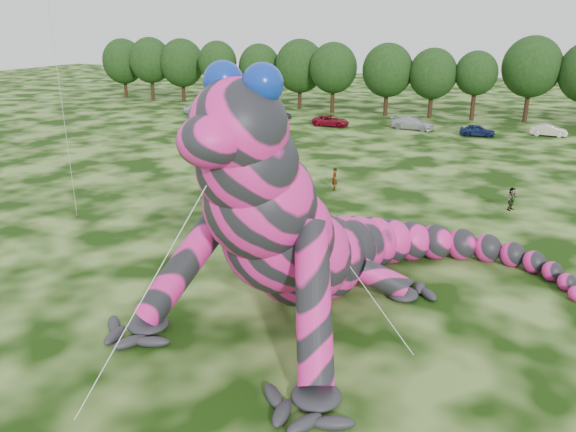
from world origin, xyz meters
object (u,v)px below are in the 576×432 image
Objects in this scene: tree_10 at (530,79)px; spectator_0 at (334,179)px; tree_3 at (218,73)px; tree_7 at (387,80)px; car_5 at (549,130)px; tree_8 at (432,83)px; inflatable_gecko at (321,182)px; car_1 at (276,114)px; spectator_5 at (512,199)px; tree_4 at (260,75)px; tree_9 at (475,86)px; spectator_4 at (272,138)px; car_4 at (477,130)px; car_3 at (413,123)px; tree_5 at (300,74)px; tree_1 at (151,69)px; tree_2 at (182,70)px; car_0 at (199,109)px; car_2 at (331,121)px; tree_0 at (124,68)px; tree_6 at (333,78)px.

spectator_0 is at bearing -108.64° from tree_10.
spectator_0 is (30.20, -36.77, -3.87)m from tree_3.
tree_7 reaches higher than car_5.
tree_8 is (5.86, 0.18, -0.27)m from tree_7.
tree_3 reaches higher than tree_8.
inflatable_gecko reaches higher than tree_7.
car_5 is at bearing -74.29° from tree_10.
car_1 is at bearing 176.69° from spectator_0.
car_5 is at bearing 19.86° from spectator_5.
tree_9 is at bearing -2.55° from tree_4.
car_1 is at bearing -55.66° from tree_4.
spectator_0 is at bearing -111.76° from spectator_4.
car_1 reaches higher than car_4.
car_3 is at bearing 96.42° from car_5.
spectator_0 is 16.56m from spectator_4.
car_1 is at bearing 50.03° from spectator_4.
tree_10 is 10.44m from car_5.
tree_5 is at bearing 177.42° from tree_9.
tree_1 is 59.06m from car_5.
tree_5 is 30.52m from tree_10.
tree_3 reaches higher than car_5.
car_5 is at bearing -9.85° from tree_2.
tree_1 is at bearing 58.99° from car_0.
tree_9 is 19.31m from car_2.
car_1 is (-18.27, -8.74, -3.81)m from tree_8.
spectator_5 reaches higher than car_1.
tree_0 reaches higher than spectator_0.
tree_0 reaches higher than spectator_4.
spectator_4 is (-11.45, -15.03, 0.12)m from car_3.
inflatable_gecko reaches higher than tree_8.
tree_6 reaches higher than car_5.
inflatable_gecko is at bearing 166.78° from car_5.
tree_5 is at bearing 172.87° from tree_7.
tree_6 reaches higher than car_3.
tree_4 reaches higher than tree_9.
car_0 is at bearing -27.95° from tree_0.
tree_2 is at bearing 78.14° from spectator_5.
tree_2 is at bearing 80.26° from car_5.
spectator_4 is at bearing -51.12° from tree_3.
spectator_0 is at bearing -143.20° from car_1.
spectator_0 is (4.57, -36.51, -3.89)m from tree_7.
car_0 is (-29.68, -8.71, -3.72)m from tree_8.
tree_8 is at bearing -3.89° from tree_4.
car_5 is at bearing -71.38° from car_4.
tree_2 is at bearing 179.79° from tree_10.
tree_2 reaches higher than tree_8.
tree_2 is 2.52× the size of car_5.
spectator_0 is (-1.30, -36.69, -3.62)m from tree_8.
car_2 is (-10.16, -10.61, -3.85)m from tree_8.
car_4 is (3.55, 42.74, -4.76)m from inflatable_gecko.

